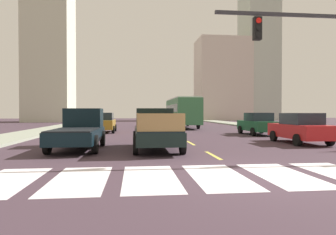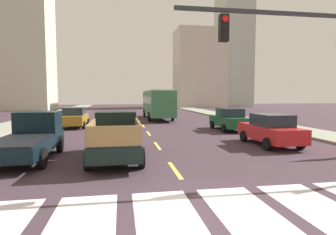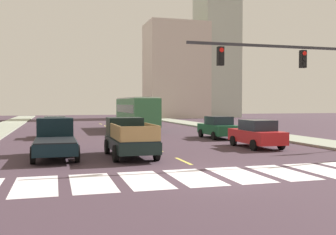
# 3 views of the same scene
# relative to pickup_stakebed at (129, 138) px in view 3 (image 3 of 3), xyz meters

# --- Properties ---
(ground_plane) EXTENTS (160.00, 160.00, 0.00)m
(ground_plane) POSITION_rel_pickup_stakebed_xyz_m (2.17, -6.49, -0.94)
(ground_plane) COLOR #3E2E38
(sidewalk_right) EXTENTS (3.27, 110.00, 0.15)m
(sidewalk_right) POSITION_rel_pickup_stakebed_xyz_m (13.56, 11.51, -0.86)
(sidewalk_right) COLOR gray
(sidewalk_right) RESTS_ON ground
(crosswalk_stripe_1) EXTENTS (1.45, 3.50, 0.01)m
(crosswalk_stripe_1) POSITION_rel_pickup_stakebed_xyz_m (-4.32, -6.49, -0.93)
(crosswalk_stripe_1) COLOR silver
(crosswalk_stripe_1) RESTS_ON ground
(crosswalk_stripe_2) EXTENTS (1.45, 3.50, 0.01)m
(crosswalk_stripe_2) POSITION_rel_pickup_stakebed_xyz_m (-2.47, -6.49, -0.93)
(crosswalk_stripe_2) COLOR silver
(crosswalk_stripe_2) RESTS_ON ground
(crosswalk_stripe_3) EXTENTS (1.45, 3.50, 0.01)m
(crosswalk_stripe_3) POSITION_rel_pickup_stakebed_xyz_m (-0.61, -6.49, -0.93)
(crosswalk_stripe_3) COLOR silver
(crosswalk_stripe_3) RESTS_ON ground
(crosswalk_stripe_4) EXTENTS (1.45, 3.50, 0.01)m
(crosswalk_stripe_4) POSITION_rel_pickup_stakebed_xyz_m (1.24, -6.49, -0.93)
(crosswalk_stripe_4) COLOR silver
(crosswalk_stripe_4) RESTS_ON ground
(crosswalk_stripe_5) EXTENTS (1.45, 3.50, 0.01)m
(crosswalk_stripe_5) POSITION_rel_pickup_stakebed_xyz_m (3.09, -6.49, -0.93)
(crosswalk_stripe_5) COLOR silver
(crosswalk_stripe_5) RESTS_ON ground
(crosswalk_stripe_6) EXTENTS (1.45, 3.50, 0.01)m
(crosswalk_stripe_6) POSITION_rel_pickup_stakebed_xyz_m (4.94, -6.49, -0.93)
(crosswalk_stripe_6) COLOR silver
(crosswalk_stripe_6) RESTS_ON ground
(crosswalk_stripe_7) EXTENTS (1.45, 3.50, 0.01)m
(crosswalk_stripe_7) POSITION_rel_pickup_stakebed_xyz_m (6.80, -6.49, -0.93)
(crosswalk_stripe_7) COLOR silver
(crosswalk_stripe_7) RESTS_ON ground
(lane_dash_0) EXTENTS (0.16, 2.40, 0.01)m
(lane_dash_0) POSITION_rel_pickup_stakebed_xyz_m (2.17, -2.49, -0.93)
(lane_dash_0) COLOR #D3C44B
(lane_dash_0) RESTS_ON ground
(lane_dash_1) EXTENTS (0.16, 2.40, 0.01)m
(lane_dash_1) POSITION_rel_pickup_stakebed_xyz_m (2.17, 2.51, -0.93)
(lane_dash_1) COLOR #D3C44B
(lane_dash_1) RESTS_ON ground
(lane_dash_2) EXTENTS (0.16, 2.40, 0.01)m
(lane_dash_2) POSITION_rel_pickup_stakebed_xyz_m (2.17, 7.51, -0.93)
(lane_dash_2) COLOR #D3C44B
(lane_dash_2) RESTS_ON ground
(lane_dash_3) EXTENTS (0.16, 2.40, 0.01)m
(lane_dash_3) POSITION_rel_pickup_stakebed_xyz_m (2.17, 12.51, -0.93)
(lane_dash_3) COLOR #D3C44B
(lane_dash_3) RESTS_ON ground
(lane_dash_4) EXTENTS (0.16, 2.40, 0.01)m
(lane_dash_4) POSITION_rel_pickup_stakebed_xyz_m (2.17, 17.51, -0.93)
(lane_dash_4) COLOR #D3C44B
(lane_dash_4) RESTS_ON ground
(lane_dash_5) EXTENTS (0.16, 2.40, 0.01)m
(lane_dash_5) POSITION_rel_pickup_stakebed_xyz_m (2.17, 22.51, -0.93)
(lane_dash_5) COLOR #D3C44B
(lane_dash_5) RESTS_ON ground
(lane_dash_6) EXTENTS (0.16, 2.40, 0.01)m
(lane_dash_6) POSITION_rel_pickup_stakebed_xyz_m (2.17, 27.51, -0.93)
(lane_dash_6) COLOR #D3C44B
(lane_dash_6) RESTS_ON ground
(lane_dash_7) EXTENTS (0.16, 2.40, 0.01)m
(lane_dash_7) POSITION_rel_pickup_stakebed_xyz_m (2.17, 32.51, -0.93)
(lane_dash_7) COLOR #D3C44B
(lane_dash_7) RESTS_ON ground
(pickup_stakebed) EXTENTS (2.18, 5.20, 1.96)m
(pickup_stakebed) POSITION_rel_pickup_stakebed_xyz_m (0.00, 0.00, 0.00)
(pickup_stakebed) COLOR black
(pickup_stakebed) RESTS_ON ground
(pickup_dark) EXTENTS (2.18, 5.20, 1.96)m
(pickup_dark) POSITION_rel_pickup_stakebed_xyz_m (-3.67, 0.59, -0.02)
(pickup_dark) COLOR black
(pickup_dark) RESTS_ON ground
(city_bus) EXTENTS (2.72, 10.80, 3.32)m
(city_bus) POSITION_rel_pickup_stakebed_xyz_m (4.39, 19.78, 1.02)
(city_bus) COLOR #377348
(city_bus) RESTS_ON ground
(sedan_mid) EXTENTS (2.02, 4.40, 1.72)m
(sedan_mid) POSITION_rel_pickup_stakebed_xyz_m (8.28, 1.65, -0.08)
(sedan_mid) COLOR red
(sedan_mid) RESTS_ON ground
(sedan_far) EXTENTS (2.02, 4.40, 1.72)m
(sedan_far) POSITION_rel_pickup_stakebed_xyz_m (8.58, 8.32, -0.08)
(sedan_far) COLOR #195332
(sedan_far) RESTS_ON ground
(sedan_near_right) EXTENTS (2.02, 4.40, 1.72)m
(sedan_near_right) POSITION_rel_pickup_stakebed_xyz_m (-3.68, 12.36, -0.08)
(sedan_near_right) COLOR olive
(sedan_near_right) RESTS_ON ground
(traffic_signal_gantry) EXTENTS (10.74, 0.27, 6.00)m
(traffic_signal_gantry) POSITION_rel_pickup_stakebed_xyz_m (8.99, -3.78, 3.33)
(traffic_signal_gantry) COLOR #2D2D33
(traffic_signal_gantry) RESTS_ON ground
(block_mid_left) EXTENTS (11.12, 8.11, 17.64)m
(block_mid_left) POSITION_rel_pickup_stakebed_xyz_m (18.22, 50.82, 7.89)
(block_mid_left) COLOR beige
(block_mid_left) RESTS_ON ground
(block_mid_right) EXTENTS (7.19, 8.30, 30.19)m
(block_mid_right) POSITION_rel_pickup_stakebed_xyz_m (27.45, 53.20, 14.16)
(block_mid_right) COLOR #ACB6A8
(block_mid_right) RESTS_ON ground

